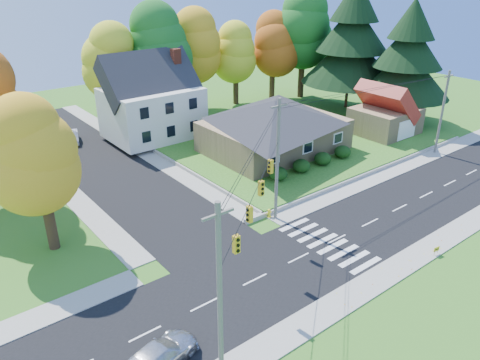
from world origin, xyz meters
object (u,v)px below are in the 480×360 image
(ranch_house, at_px, (274,125))
(fire_hydrant, at_px, (269,214))
(silver_sedan, at_px, (159,356))
(white_car, at_px, (72,137))

(ranch_house, bearing_deg, fire_hydrant, -133.36)
(ranch_house, relative_size, silver_sedan, 3.11)
(white_car, bearing_deg, ranch_house, -28.97)
(ranch_house, xyz_separation_m, fire_hydrant, (-9.80, -10.38, -2.88))
(silver_sedan, xyz_separation_m, fire_hydrant, (14.70, 8.15, -0.32))
(silver_sedan, bearing_deg, white_car, -26.88)
(ranch_house, relative_size, white_car, 3.62)
(white_car, relative_size, fire_hydrant, 5.02)
(silver_sedan, bearing_deg, fire_hydrant, -74.35)
(ranch_house, xyz_separation_m, silver_sedan, (-24.50, -18.52, -2.56))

